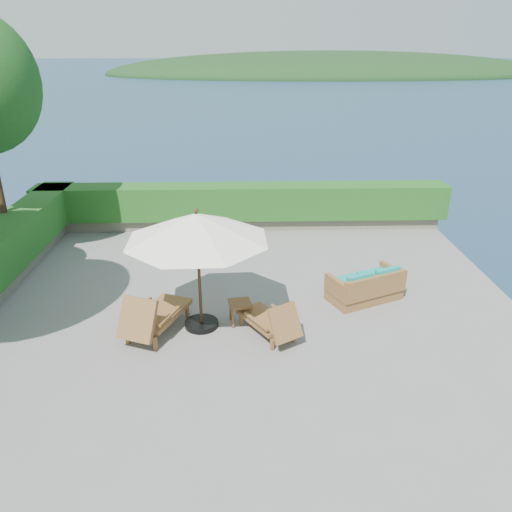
{
  "coord_description": "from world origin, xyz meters",
  "views": [
    {
      "loc": [
        0.02,
        -8.94,
        5.28
      ],
      "look_at": [
        0.3,
        0.8,
        1.1
      ],
      "focal_mm": 35.0,
      "sensor_mm": 36.0,
      "label": 1
    }
  ],
  "objects_px": {
    "lounge_left": "(153,315)",
    "wicker_loveseat": "(366,288)",
    "patio_umbrella": "(197,228)",
    "side_table": "(240,306)",
    "lounge_right": "(271,320)"
  },
  "relations": [
    {
      "from": "lounge_left",
      "to": "wicker_loveseat",
      "type": "bearing_deg",
      "value": 37.75
    },
    {
      "from": "patio_umbrella",
      "to": "wicker_loveseat",
      "type": "height_order",
      "value": "patio_umbrella"
    },
    {
      "from": "lounge_left",
      "to": "side_table",
      "type": "bearing_deg",
      "value": 34.28
    },
    {
      "from": "patio_umbrella",
      "to": "lounge_left",
      "type": "distance_m",
      "value": 1.93
    },
    {
      "from": "patio_umbrella",
      "to": "lounge_left",
      "type": "height_order",
      "value": "patio_umbrella"
    },
    {
      "from": "patio_umbrella",
      "to": "wicker_loveseat",
      "type": "bearing_deg",
      "value": 16.0
    },
    {
      "from": "lounge_right",
      "to": "wicker_loveseat",
      "type": "bearing_deg",
      "value": 1.4
    },
    {
      "from": "side_table",
      "to": "wicker_loveseat",
      "type": "xyz_separation_m",
      "value": [
        2.78,
        0.9,
        -0.08
      ]
    },
    {
      "from": "lounge_right",
      "to": "lounge_left",
      "type": "bearing_deg",
      "value": 144.23
    },
    {
      "from": "lounge_right",
      "to": "side_table",
      "type": "xyz_separation_m",
      "value": [
        -0.59,
        0.53,
        0.03
      ]
    },
    {
      "from": "patio_umbrella",
      "to": "lounge_right",
      "type": "height_order",
      "value": "patio_umbrella"
    },
    {
      "from": "patio_umbrella",
      "to": "side_table",
      "type": "distance_m",
      "value": 1.89
    },
    {
      "from": "lounge_left",
      "to": "patio_umbrella",
      "type": "bearing_deg",
      "value": 37.71
    },
    {
      "from": "lounge_left",
      "to": "side_table",
      "type": "relative_size",
      "value": 3.68
    },
    {
      "from": "patio_umbrella",
      "to": "side_table",
      "type": "relative_size",
      "value": 7.29
    }
  ]
}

